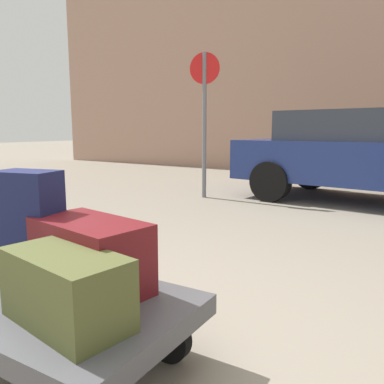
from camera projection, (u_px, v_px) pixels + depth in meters
ground_plane at (66, 365)px, 1.92m from camera, size 60.00×60.00×0.00m
luggage_cart at (63, 313)px, 1.87m from camera, size 1.21×0.86×0.34m
duffel_bag_maroon_center at (90, 255)px, 1.96m from camera, size 0.67×0.44×0.35m
duffel_bag_olive_stacked_top at (66, 288)px, 1.61m from camera, size 0.62×0.39×0.30m
suitcase_navy_front_left at (29, 223)px, 2.15m from camera, size 0.37×0.27×0.58m
parked_car at (378, 154)px, 5.98m from camera, size 4.49×2.34×1.42m
no_parking_sign at (204, 109)px, 6.41m from camera, size 0.49×0.12×2.36m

